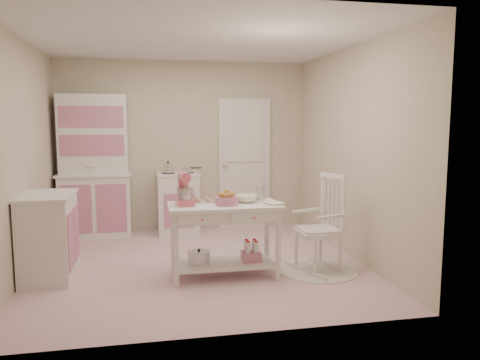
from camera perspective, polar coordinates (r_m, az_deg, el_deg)
name	(u,v)px	position (r m, az deg, el deg)	size (l,w,h in m)	color
room_shell	(197,125)	(5.41, -5.29, 6.72)	(3.84, 3.84, 2.62)	pink
door	(245,163)	(7.44, 0.55, 2.03)	(0.82, 0.05, 2.04)	white
hutch	(94,166)	(7.11, -17.34, 1.63)	(1.06, 0.50, 2.08)	white
stove	(178,203)	(7.11, -7.55, -2.82)	(0.62, 0.57, 0.92)	white
base_cabinet	(49,236)	(5.47, -22.31, -6.36)	(0.54, 0.84, 0.92)	white
lace_rug	(318,270)	(5.50, 9.45, -10.75)	(0.92, 0.92, 0.01)	white
rocking_chair	(319,223)	(5.36, 9.57, -5.20)	(0.48, 0.72, 1.10)	white
work_table	(224,240)	(5.14, -1.92, -7.36)	(1.20, 0.60, 0.80)	white
stand_mixer	(185,189)	(4.99, -6.75, -1.15)	(0.20, 0.28, 0.34)	#E76177
cookie_tray	(208,201)	(5.20, -3.89, -2.59)	(0.34, 0.24, 0.02)	silver
bread_basket	(227,201)	(5.00, -1.62, -2.55)	(0.25, 0.25, 0.09)	#CD769B
mixing_bowl	(246,199)	(5.17, 0.77, -2.28)	(0.26, 0.26, 0.08)	white
metal_pitcher	(260,193)	(5.28, 2.50, -1.59)	(0.10, 0.10, 0.17)	silver
recipe_book	(267,204)	(5.02, 3.36, -2.90)	(0.17, 0.22, 0.02)	white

